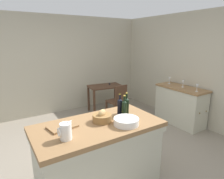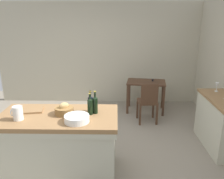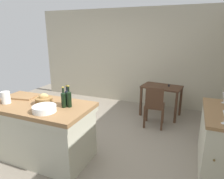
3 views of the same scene
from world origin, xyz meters
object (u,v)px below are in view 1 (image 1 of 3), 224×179
(wine_glass_far_left, at_px, (197,86))
(wooden_chair, at_px, (118,101))
(wash_bowl, at_px, (126,121))
(wine_glass_middle, at_px, (169,79))
(side_cabinet, at_px, (180,105))
(wine_bottle_amber, at_px, (120,106))
(cutting_board, at_px, (62,127))
(island_table, at_px, (99,153))
(wine_bottle_green, at_px, (124,108))
(wine_bottle_dark, at_px, (126,106))
(bread_basket, at_px, (102,117))
(wine_glass_left, at_px, (183,82))
(writing_desk, at_px, (105,90))
(pitcher, at_px, (66,131))

(wine_glass_far_left, bearing_deg, wooden_chair, 127.93)
(wash_bowl, distance_m, wine_glass_middle, 2.73)
(side_cabinet, height_order, wine_glass_far_left, wine_glass_far_left)
(wine_bottle_amber, bearing_deg, side_cabinet, 15.86)
(cutting_board, relative_size, wine_glass_middle, 2.04)
(island_table, xyz_separation_m, wine_bottle_green, (0.45, 0.04, 0.55))
(island_table, bearing_deg, wine_bottle_dark, 8.99)
(bread_basket, distance_m, wine_bottle_green, 0.37)
(wine_bottle_dark, bearing_deg, wine_glass_far_left, 7.32)
(island_table, bearing_deg, cutting_board, 161.05)
(bread_basket, height_order, wine_glass_far_left, bread_basket)
(wine_bottle_dark, bearing_deg, wash_bowl, -126.53)
(bread_basket, bearing_deg, wine_bottle_green, 0.53)
(cutting_board, height_order, wine_bottle_amber, wine_bottle_amber)
(wine_bottle_dark, xyz_separation_m, wine_glass_left, (2.13, 0.67, -0.03))
(writing_desk, bearing_deg, wine_glass_far_left, -63.07)
(writing_desk, height_order, wine_glass_left, wine_glass_left)
(wine_bottle_amber, xyz_separation_m, wine_bottle_green, (0.01, -0.10, 0.00))
(pitcher, xyz_separation_m, wash_bowl, (0.79, -0.05, -0.05))
(side_cabinet, height_order, cutting_board, cutting_board)
(bread_basket, height_order, wine_bottle_green, wine_bottle_green)
(island_table, relative_size, wine_glass_left, 10.00)
(pitcher, bearing_deg, writing_desk, 52.02)
(writing_desk, height_order, cutting_board, cutting_board)
(writing_desk, bearing_deg, island_table, -122.26)
(wine_bottle_dark, bearing_deg, bread_basket, -174.32)
(cutting_board, distance_m, wine_bottle_green, 0.89)
(side_cabinet, xyz_separation_m, cutting_board, (-3.05, -0.62, 0.47))
(island_table, distance_m, pitcher, 0.73)
(wine_bottle_dark, bearing_deg, side_cabinet, 17.99)
(pitcher, relative_size, wash_bowl, 0.70)
(writing_desk, distance_m, wine_glass_far_left, 2.35)
(island_table, relative_size, wine_glass_middle, 10.02)
(pitcher, height_order, wine_glass_left, pitcher)
(pitcher, height_order, bread_basket, pitcher)
(wash_bowl, relative_size, wine_bottle_amber, 1.06)
(side_cabinet, relative_size, bread_basket, 4.64)
(wash_bowl, xyz_separation_m, wine_glass_far_left, (2.27, 0.55, 0.06))
(wooden_chair, xyz_separation_m, wine_glass_far_left, (1.08, -1.39, 0.52))
(island_table, height_order, pitcher, pitcher)
(wash_bowl, height_order, bread_basket, bread_basket)
(wooden_chair, relative_size, bread_basket, 3.52)
(pitcher, bearing_deg, cutting_board, 78.88)
(wine_glass_left, bearing_deg, wooden_chair, 139.60)
(wash_bowl, height_order, wine_bottle_dark, wine_bottle_dark)
(wash_bowl, height_order, wine_glass_middle, wine_glass_middle)
(writing_desk, xyz_separation_m, wine_glass_far_left, (1.05, -2.07, 0.39))
(pitcher, bearing_deg, wine_bottle_amber, 18.22)
(wine_bottle_green, bearing_deg, wine_glass_left, 18.00)
(side_cabinet, distance_m, writing_desk, 1.99)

